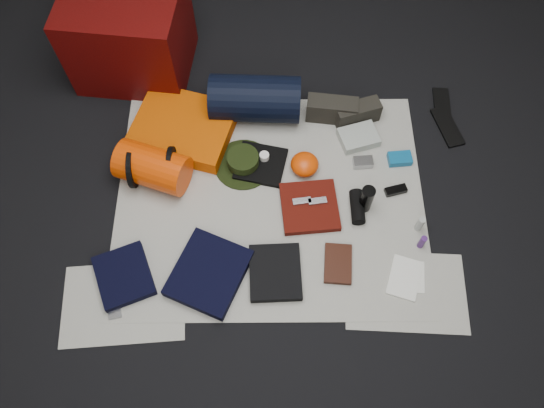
{
  "coord_description": "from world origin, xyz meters",
  "views": [
    {
      "loc": [
        0.0,
        -1.28,
        2.47
      ],
      "look_at": [
        0.01,
        -0.08,
        0.1
      ],
      "focal_mm": 35.0,
      "sensor_mm": 36.0,
      "label": 1
    }
  ],
  "objects_px": {
    "red_cabinet": "(129,34)",
    "paperback_book": "(338,264)",
    "sleeping_pad": "(184,127)",
    "compact_camera": "(363,162)",
    "navy_duffel": "(255,99)",
    "water_bottle": "(366,199)",
    "stuff_sack": "(153,167)"
  },
  "relations": [
    {
      "from": "stuff_sack",
      "to": "water_bottle",
      "type": "distance_m",
      "value": 1.11
    },
    {
      "from": "paperback_book",
      "to": "stuff_sack",
      "type": "bearing_deg",
      "value": 156.72
    },
    {
      "from": "navy_duffel",
      "to": "water_bottle",
      "type": "relative_size",
      "value": 2.84
    },
    {
      "from": "paperback_book",
      "to": "water_bottle",
      "type": "bearing_deg",
      "value": 68.83
    },
    {
      "from": "red_cabinet",
      "to": "paperback_book",
      "type": "xyz_separation_m",
      "value": [
        1.11,
        -1.28,
        -0.24
      ]
    },
    {
      "from": "sleeping_pad",
      "to": "navy_duffel",
      "type": "relative_size",
      "value": 1.06
    },
    {
      "from": "water_bottle",
      "to": "compact_camera",
      "type": "height_order",
      "value": "water_bottle"
    },
    {
      "from": "red_cabinet",
      "to": "sleeping_pad",
      "type": "height_order",
      "value": "red_cabinet"
    },
    {
      "from": "red_cabinet",
      "to": "paperback_book",
      "type": "distance_m",
      "value": 1.71
    },
    {
      "from": "sleeping_pad",
      "to": "compact_camera",
      "type": "xyz_separation_m",
      "value": [
        0.98,
        -0.21,
        -0.03
      ]
    },
    {
      "from": "compact_camera",
      "to": "paperback_book",
      "type": "xyz_separation_m",
      "value": [
        -0.17,
        -0.58,
        -0.01
      ]
    },
    {
      "from": "compact_camera",
      "to": "paperback_book",
      "type": "distance_m",
      "value": 0.6
    },
    {
      "from": "navy_duffel",
      "to": "compact_camera",
      "type": "height_order",
      "value": "navy_duffel"
    },
    {
      "from": "navy_duffel",
      "to": "compact_camera",
      "type": "relative_size",
      "value": 4.75
    },
    {
      "from": "navy_duffel",
      "to": "stuff_sack",
      "type": "bearing_deg",
      "value": -138.75
    },
    {
      "from": "compact_camera",
      "to": "sleeping_pad",
      "type": "bearing_deg",
      "value": 163.85
    },
    {
      "from": "compact_camera",
      "to": "paperback_book",
      "type": "relative_size",
      "value": 0.51
    },
    {
      "from": "sleeping_pad",
      "to": "stuff_sack",
      "type": "distance_m",
      "value": 0.32
    },
    {
      "from": "red_cabinet",
      "to": "paperback_book",
      "type": "height_order",
      "value": "red_cabinet"
    },
    {
      "from": "red_cabinet",
      "to": "sleeping_pad",
      "type": "bearing_deg",
      "value": -51.16
    },
    {
      "from": "red_cabinet",
      "to": "water_bottle",
      "type": "bearing_deg",
      "value": -30.37
    },
    {
      "from": "compact_camera",
      "to": "water_bottle",
      "type": "bearing_deg",
      "value": -96.89
    },
    {
      "from": "navy_duffel",
      "to": "sleeping_pad",
      "type": "bearing_deg",
      "value": -159.17
    },
    {
      "from": "red_cabinet",
      "to": "navy_duffel",
      "type": "height_order",
      "value": "red_cabinet"
    },
    {
      "from": "sleeping_pad",
      "to": "water_bottle",
      "type": "height_order",
      "value": "water_bottle"
    },
    {
      "from": "navy_duffel",
      "to": "compact_camera",
      "type": "xyz_separation_m",
      "value": [
        0.58,
        -0.35,
        -0.11
      ]
    },
    {
      "from": "navy_duffel",
      "to": "paperback_book",
      "type": "relative_size",
      "value": 2.43
    },
    {
      "from": "sleeping_pad",
      "to": "water_bottle",
      "type": "bearing_deg",
      "value": -26.03
    },
    {
      "from": "red_cabinet",
      "to": "stuff_sack",
      "type": "relative_size",
      "value": 1.71
    },
    {
      "from": "red_cabinet",
      "to": "sleeping_pad",
      "type": "relative_size",
      "value": 1.19
    },
    {
      "from": "sleeping_pad",
      "to": "stuff_sack",
      "type": "bearing_deg",
      "value": -114.13
    },
    {
      "from": "paperback_book",
      "to": "compact_camera",
      "type": "bearing_deg",
      "value": 78.36
    }
  ]
}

